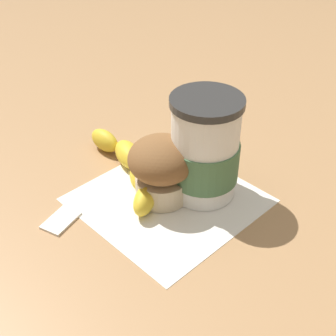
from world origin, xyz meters
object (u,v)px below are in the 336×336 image
banana (130,166)px  sugar_packet (61,219)px  coffee_cup (205,151)px  muffin (162,167)px

banana → sugar_packet: bearing=0.8°
coffee_cup → sugar_packet: 0.21m
coffee_cup → sugar_packet: coffee_cup is taller
coffee_cup → muffin: size_ratio=1.58×
sugar_packet → coffee_cup: bearing=149.7°
sugar_packet → muffin: bearing=152.3°
muffin → sugar_packet: (0.13, -0.07, -0.05)m
coffee_cup → muffin: bearing=-36.4°
muffin → banana: size_ratio=0.46×
banana → sugar_packet: size_ratio=4.10×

